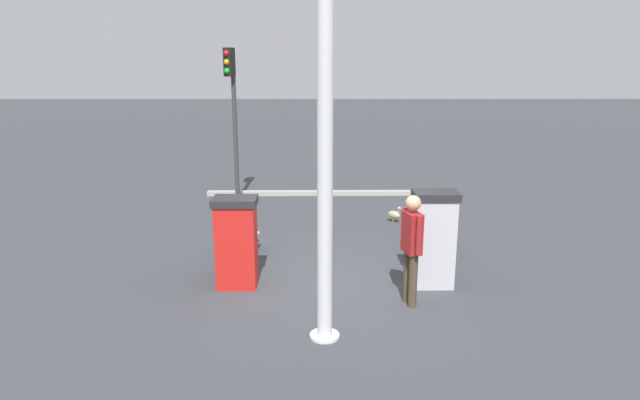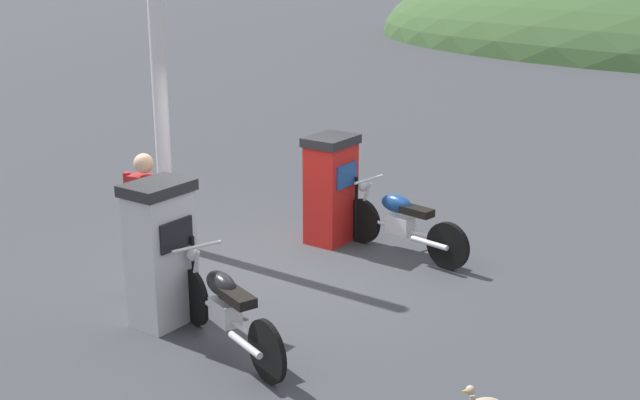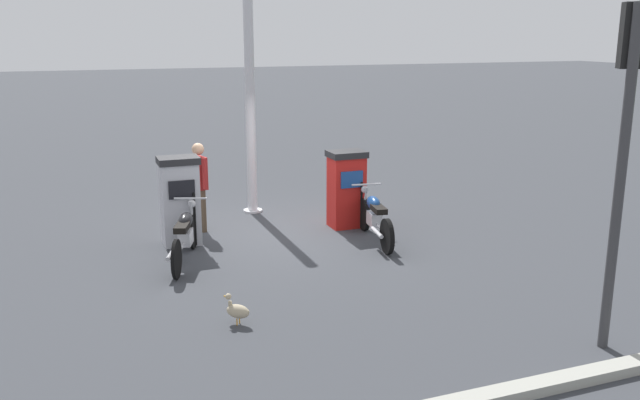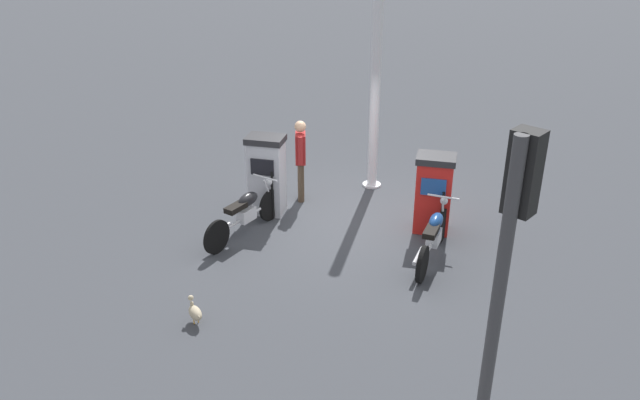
{
  "view_description": "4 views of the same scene",
  "coord_description": "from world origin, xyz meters",
  "px_view_note": "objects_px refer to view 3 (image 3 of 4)",
  "views": [
    {
      "loc": [
        -8.22,
        0.3,
        3.46
      ],
      "look_at": [
        1.53,
        0.23,
        1.07
      ],
      "focal_mm": 29.64,
      "sensor_mm": 36.0,
      "label": 1
    },
    {
      "loc": [
        6.13,
        -7.41,
        3.93
      ],
      "look_at": [
        1.08,
        -0.27,
        1.27
      ],
      "focal_mm": 46.59,
      "sensor_mm": 36.0,
      "label": 2
    },
    {
      "loc": [
        11.76,
        -3.45,
        3.72
      ],
      "look_at": [
        1.33,
        0.53,
        0.95
      ],
      "focal_mm": 38.2,
      "sensor_mm": 36.0,
      "label": 3
    },
    {
      "loc": [
        10.68,
        2.04,
        5.67
      ],
      "look_at": [
        0.76,
        -0.34,
        0.79
      ],
      "focal_mm": 35.64,
      "sensor_mm": 36.0,
      "label": 4
    }
  ],
  "objects_px": {
    "fuel_pump_far": "(347,189)",
    "motorcycle_near_pump": "(185,234)",
    "attendant_person": "(199,181)",
    "roadside_traffic_light": "(625,121)",
    "canopy_support_pole": "(250,106)",
    "motorcycle_far_pump": "(374,217)",
    "fuel_pump_near": "(180,200)",
    "wandering_duck": "(237,310)"
  },
  "relations": [
    {
      "from": "wandering_duck",
      "to": "canopy_support_pole",
      "type": "bearing_deg",
      "value": 162.64
    },
    {
      "from": "motorcycle_near_pump",
      "to": "roadside_traffic_light",
      "type": "xyz_separation_m",
      "value": [
        4.89,
        4.2,
        2.26
      ]
    },
    {
      "from": "fuel_pump_near",
      "to": "roadside_traffic_light",
      "type": "xyz_separation_m",
      "value": [
        5.88,
        4.1,
        1.93
      ]
    },
    {
      "from": "motorcycle_far_pump",
      "to": "canopy_support_pole",
      "type": "height_order",
      "value": "canopy_support_pole"
    },
    {
      "from": "fuel_pump_near",
      "to": "roadside_traffic_light",
      "type": "bearing_deg",
      "value": 34.92
    },
    {
      "from": "fuel_pump_far",
      "to": "motorcycle_far_pump",
      "type": "bearing_deg",
      "value": 5.56
    },
    {
      "from": "fuel_pump_far",
      "to": "motorcycle_far_pump",
      "type": "height_order",
      "value": "fuel_pump_far"
    },
    {
      "from": "roadside_traffic_light",
      "to": "attendant_person",
      "type": "bearing_deg",
      "value": -151.29
    },
    {
      "from": "fuel_pump_far",
      "to": "attendant_person",
      "type": "distance_m",
      "value": 2.82
    },
    {
      "from": "roadside_traffic_light",
      "to": "canopy_support_pole",
      "type": "height_order",
      "value": "canopy_support_pole"
    },
    {
      "from": "attendant_person",
      "to": "canopy_support_pole",
      "type": "bearing_deg",
      "value": 128.38
    },
    {
      "from": "motorcycle_far_pump",
      "to": "canopy_support_pole",
      "type": "xyz_separation_m",
      "value": [
        -2.82,
        -1.51,
        1.79
      ]
    },
    {
      "from": "fuel_pump_far",
      "to": "canopy_support_pole",
      "type": "bearing_deg",
      "value": -141.25
    },
    {
      "from": "fuel_pump_far",
      "to": "roadside_traffic_light",
      "type": "bearing_deg",
      "value": 8.67
    },
    {
      "from": "motorcycle_near_pump",
      "to": "motorcycle_far_pump",
      "type": "xyz_separation_m",
      "value": [
        0.07,
        3.41,
        -0.03
      ]
    },
    {
      "from": "motorcycle_far_pump",
      "to": "attendant_person",
      "type": "height_order",
      "value": "attendant_person"
    },
    {
      "from": "attendant_person",
      "to": "canopy_support_pole",
      "type": "height_order",
      "value": "canopy_support_pole"
    },
    {
      "from": "motorcycle_near_pump",
      "to": "motorcycle_far_pump",
      "type": "relative_size",
      "value": 0.99
    },
    {
      "from": "wandering_duck",
      "to": "roadside_traffic_light",
      "type": "xyz_separation_m",
      "value": [
        2.14,
        4.02,
        2.54
      ]
    },
    {
      "from": "roadside_traffic_light",
      "to": "canopy_support_pole",
      "type": "distance_m",
      "value": 7.99
    },
    {
      "from": "motorcycle_near_pump",
      "to": "wandering_duck",
      "type": "bearing_deg",
      "value": 3.8
    },
    {
      "from": "attendant_person",
      "to": "fuel_pump_near",
      "type": "bearing_deg",
      "value": -34.09
    },
    {
      "from": "motorcycle_far_pump",
      "to": "fuel_pump_near",
      "type": "bearing_deg",
      "value": -107.74
    },
    {
      "from": "attendant_person",
      "to": "roadside_traffic_light",
      "type": "xyz_separation_m",
      "value": [
        6.6,
        3.61,
        1.76
      ]
    },
    {
      "from": "motorcycle_far_pump",
      "to": "roadside_traffic_light",
      "type": "distance_m",
      "value": 5.39
    },
    {
      "from": "fuel_pump_near",
      "to": "wandering_duck",
      "type": "xyz_separation_m",
      "value": [
        3.73,
        0.08,
        -0.61
      ]
    },
    {
      "from": "fuel_pump_near",
      "to": "motorcycle_far_pump",
      "type": "height_order",
      "value": "fuel_pump_near"
    },
    {
      "from": "wandering_duck",
      "to": "attendant_person",
      "type": "bearing_deg",
      "value": 174.76
    },
    {
      "from": "canopy_support_pole",
      "to": "motorcycle_near_pump",
      "type": "bearing_deg",
      "value": -34.69
    },
    {
      "from": "motorcycle_near_pump",
      "to": "wandering_duck",
      "type": "xyz_separation_m",
      "value": [
        2.74,
        0.18,
        -0.28
      ]
    },
    {
      "from": "roadside_traffic_light",
      "to": "motorcycle_near_pump",
      "type": "bearing_deg",
      "value": -139.31
    },
    {
      "from": "fuel_pump_near",
      "to": "fuel_pump_far",
      "type": "xyz_separation_m",
      "value": [
        0.0,
        3.21,
        -0.05
      ]
    },
    {
      "from": "fuel_pump_far",
      "to": "attendant_person",
      "type": "relative_size",
      "value": 0.88
    },
    {
      "from": "motorcycle_near_pump",
      "to": "motorcycle_far_pump",
      "type": "distance_m",
      "value": 3.41
    },
    {
      "from": "fuel_pump_near",
      "to": "canopy_support_pole",
      "type": "xyz_separation_m",
      "value": [
        -1.76,
        1.8,
        1.43
      ]
    },
    {
      "from": "fuel_pump_near",
      "to": "canopy_support_pole",
      "type": "relative_size",
      "value": 0.34
    },
    {
      "from": "fuel_pump_far",
      "to": "motorcycle_far_pump",
      "type": "relative_size",
      "value": 0.73
    },
    {
      "from": "fuel_pump_near",
      "to": "canopy_support_pole",
      "type": "distance_m",
      "value": 2.89
    },
    {
      "from": "fuel_pump_near",
      "to": "motorcycle_near_pump",
      "type": "xyz_separation_m",
      "value": [
        0.99,
        -0.1,
        -0.33
      ]
    },
    {
      "from": "fuel_pump_far",
      "to": "motorcycle_near_pump",
      "type": "xyz_separation_m",
      "value": [
        0.99,
        -3.31,
        -0.29
      ]
    },
    {
      "from": "fuel_pump_far",
      "to": "wandering_duck",
      "type": "relative_size",
      "value": 3.68
    },
    {
      "from": "wandering_duck",
      "to": "fuel_pump_near",
      "type": "bearing_deg",
      "value": -178.77
    }
  ]
}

